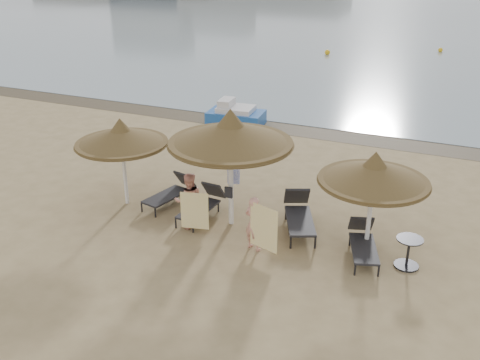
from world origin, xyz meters
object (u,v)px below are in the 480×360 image
object	(u,v)px
lounger_far_right	(363,241)
pedal_boat	(235,115)
palapa_center	(231,134)
side_table	(408,253)
lounger_near_right	(299,214)
person_right	(254,219)
person_left	(189,196)
palapa_right	(374,173)
lounger_near_left	(203,204)
lounger_far_left	(172,191)
palapa_left	(121,136)

from	to	relation	value
lounger_far_right	pedal_boat	bearing A→B (deg)	113.01
palapa_center	lounger_far_right	bearing A→B (deg)	-2.56
palapa_center	side_table	bearing A→B (deg)	-3.61
lounger_near_right	pedal_boat	world-z (taller)	pedal_boat
palapa_center	person_right	xyz separation A→B (m)	(1.07, -0.99, -1.76)
person_left	pedal_boat	size ratio (longest dim) A/B	0.75
palapa_right	person_right	size ratio (longest dim) A/B	1.59
palapa_right	person_right	xyz separation A→B (m)	(-2.62, -1.05, -1.27)
lounger_near_left	lounger_far_right	bearing A→B (deg)	0.64
lounger_far_left	person_right	bearing A→B (deg)	-11.45
palapa_right	person_right	world-z (taller)	palapa_right
palapa_right	pedal_boat	distance (m)	10.83
palapa_left	person_right	bearing A→B (deg)	-11.64
palapa_left	palapa_right	size ratio (longest dim) A/B	0.99
palapa_center	person_right	distance (m)	2.29
palapa_left	person_right	world-z (taller)	palapa_left
lounger_near_right	lounger_far_left	bearing A→B (deg)	157.25
pedal_boat	lounger_far_right	bearing A→B (deg)	-54.28
side_table	lounger_near_left	bearing A→B (deg)	175.80
lounger_far_left	person_right	distance (m)	3.57
lounger_near_left	side_table	distance (m)	5.66
palapa_right	side_table	bearing A→B (deg)	-18.86
person_left	person_right	bearing A→B (deg)	134.60
palapa_left	person_right	xyz separation A→B (m)	(4.42, -0.91, -1.25)
lounger_far_left	palapa_left	bearing A→B (deg)	-141.52
side_table	palapa_left	bearing A→B (deg)	178.49
palapa_left	side_table	distance (m)	8.26
palapa_left	lounger_near_right	xyz separation A→B (m)	(5.11, 0.61, -1.68)
lounger_near_right	lounger_far_right	world-z (taller)	lounger_near_right
lounger_near_right	person_left	distance (m)	2.99
lounger_far_left	lounger_near_left	bearing A→B (deg)	-3.42
lounger_far_left	pedal_boat	size ratio (longest dim) A/B	0.78
lounger_far_right	pedal_boat	size ratio (longest dim) A/B	0.78
side_table	pedal_boat	distance (m)	11.66
palapa_right	person_left	distance (m)	4.84
lounger_near_left	person_left	bearing A→B (deg)	-88.23
palapa_center	palapa_right	size ratio (longest dim) A/B	1.23
palapa_center	lounger_near_left	world-z (taller)	palapa_center
lounger_near_left	person_left	world-z (taller)	person_left
lounger_far_left	lounger_near_right	xyz separation A→B (m)	(3.91, 0.04, 0.05)
person_right	person_left	bearing A→B (deg)	3.84
palapa_right	palapa_left	bearing A→B (deg)	-178.85
palapa_left	lounger_far_left	xyz separation A→B (m)	(1.20, 0.57, -1.73)
lounger_near_right	person_right	size ratio (longest dim) A/B	1.28
palapa_left	side_table	world-z (taller)	palapa_left
lounger_far_left	lounger_near_right	world-z (taller)	lounger_near_right
lounger_near_right	person_right	xyz separation A→B (m)	(-0.70, -1.52, 0.43)
palapa_left	lounger_near_left	distance (m)	2.98
palapa_right	lounger_near_left	bearing A→B (deg)	179.25
lounger_near_left	person_left	xyz separation A→B (m)	(-0.03, -0.74, 0.55)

